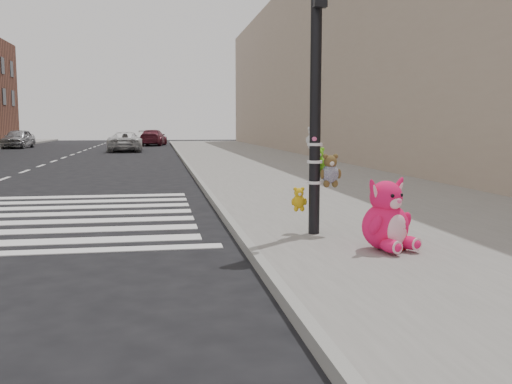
{
  "coord_description": "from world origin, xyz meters",
  "views": [
    {
      "loc": [
        0.37,
        -6.14,
        1.72
      ],
      "look_at": [
        1.77,
        1.95,
        0.75
      ],
      "focal_mm": 40.0,
      "sensor_mm": 36.0,
      "label": 1
    }
  ],
  "objects": [
    {
      "name": "red_teddy",
      "position": [
        3.4,
        0.5,
        0.24
      ],
      "size": [
        0.17,
        0.16,
        0.21
      ],
      "primitive_type": null,
      "rotation": [
        0.0,
        0.0,
        0.52
      ],
      "color": "red",
      "rests_on": "sidewalk_near"
    },
    {
      "name": "signal_pole",
      "position": [
        2.63,
        1.81,
        1.75
      ],
      "size": [
        0.71,
        0.49,
        4.0
      ],
      "color": "black",
      "rests_on": "sidewalk_near"
    },
    {
      "name": "sidewalk_near",
      "position": [
        5.0,
        10.0,
        0.07
      ],
      "size": [
        7.0,
        80.0,
        0.14
      ],
      "primitive_type": "cube",
      "color": "slate",
      "rests_on": "ground"
    },
    {
      "name": "pink_bunny",
      "position": [
        3.21,
        0.57,
        0.52
      ],
      "size": [
        0.79,
        0.84,
        0.94
      ],
      "rotation": [
        0.0,
        0.0,
        0.41
      ],
      "color": "#FF155D",
      "rests_on": "sidewalk_near"
    },
    {
      "name": "car_silver_deep",
      "position": [
        -9.8,
        38.45,
        0.71
      ],
      "size": [
        1.93,
        4.24,
        1.41
      ],
      "primitive_type": "imported",
      "rotation": [
        0.0,
        0.0,
        -0.07
      ],
      "color": "#9E9EA2",
      "rests_on": "ground"
    },
    {
      "name": "curb_edge",
      "position": [
        1.55,
        10.0,
        0.07
      ],
      "size": [
        0.12,
        80.0,
        0.15
      ],
      "primitive_type": "cube",
      "color": "gray",
      "rests_on": "ground"
    },
    {
      "name": "car_maroon_near",
      "position": [
        0.0,
        42.16,
        0.65
      ],
      "size": [
        2.49,
        4.72,
        1.31
      ],
      "primitive_type": "imported",
      "rotation": [
        0.0,
        0.0,
        2.99
      ],
      "color": "maroon",
      "rests_on": "ground"
    },
    {
      "name": "bld_near",
      "position": [
        10.5,
        20.0,
        5.0
      ],
      "size": [
        5.0,
        60.0,
        10.0
      ],
      "primitive_type": "cube",
      "color": "tan",
      "rests_on": "ground"
    },
    {
      "name": "car_white_near",
      "position": [
        -1.69,
        31.69,
        0.63
      ],
      "size": [
        2.16,
        4.57,
        1.26
      ],
      "primitive_type": "imported",
      "rotation": [
        0.0,
        0.0,
        3.16
      ],
      "color": "silver",
      "rests_on": "ground"
    },
    {
      "name": "ground",
      "position": [
        0.0,
        0.0,
        0.0
      ],
      "size": [
        120.0,
        120.0,
        0.0
      ],
      "primitive_type": "plane",
      "color": "black",
      "rests_on": "ground"
    }
  ]
}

